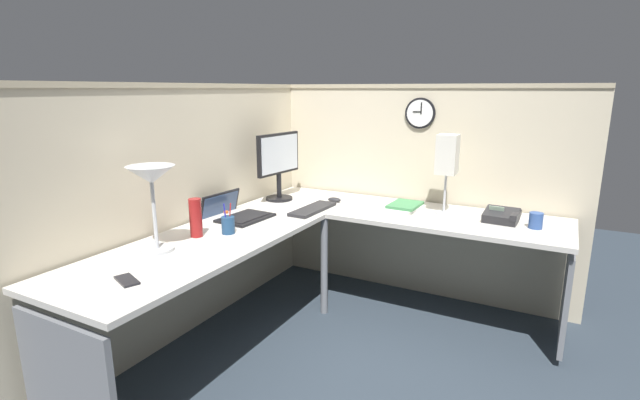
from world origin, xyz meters
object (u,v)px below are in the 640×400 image
object	(u,v)px
monitor	(279,161)
office_phone	(502,216)
thermos_flask	(196,218)
book_stack	(404,207)
pen_cup	(228,225)
desk_lamp_dome	(152,182)
wall_clock	(420,113)
computer_mouse	(334,200)
desk_lamp_paper	(447,157)
keyboard	(313,209)
laptop	(234,213)
cell_phone	(127,280)
coffee_mug	(536,221)

from	to	relation	value
monitor	office_phone	size ratio (longest dim) A/B	2.30
monitor	thermos_flask	xyz separation A→B (m)	(-0.97, -0.07, -0.18)
monitor	book_stack	distance (m)	0.97
monitor	pen_cup	xyz separation A→B (m)	(-0.85, -0.20, -0.24)
desk_lamp_dome	pen_cup	size ratio (longest dim) A/B	2.47
office_phone	wall_clock	xyz separation A→B (m)	(0.32, 0.65, 0.61)
computer_mouse	desk_lamp_paper	bearing A→B (deg)	-86.40
desk_lamp_dome	pen_cup	world-z (taller)	desk_lamp_dome
book_stack	desk_lamp_dome	bearing A→B (deg)	148.52
thermos_flask	office_phone	bearing A→B (deg)	-52.92
pen_cup	office_phone	world-z (taller)	pen_cup
monitor	keyboard	world-z (taller)	monitor
laptop	thermos_flask	xyz separation A→B (m)	(-0.43, -0.07, 0.09)
keyboard	cell_phone	bearing A→B (deg)	176.41
laptop	pen_cup	xyz separation A→B (m)	(-0.30, -0.19, 0.03)
desk_lamp_dome	wall_clock	distance (m)	1.94
computer_mouse	office_phone	size ratio (longest dim) A/B	0.48
office_phone	thermos_flask	bearing A→B (deg)	127.08
desk_lamp_paper	wall_clock	size ratio (longest dim) A/B	2.41
desk_lamp_paper	pen_cup	bearing A→B (deg)	135.92
laptop	desk_lamp_dome	distance (m)	0.78
pen_cup	wall_clock	bearing A→B (deg)	-28.61
desk_lamp_paper	coffee_mug	bearing A→B (deg)	-97.76
desk_lamp_dome	thermos_flask	distance (m)	0.38
wall_clock	coffee_mug	bearing A→B (deg)	-113.54
desk_lamp_paper	thermos_flask	bearing A→B (deg)	135.99
laptop	desk_lamp_paper	size ratio (longest dim) A/B	0.76
laptop	keyboard	world-z (taller)	laptop
office_phone	desk_lamp_paper	distance (m)	0.51
computer_mouse	book_stack	size ratio (longest dim) A/B	0.33
desk_lamp_dome	desk_lamp_paper	distance (m)	1.83
desk_lamp_dome	wall_clock	xyz separation A→B (m)	(1.72, -0.85, 0.28)
keyboard	pen_cup	distance (m)	0.71
computer_mouse	pen_cup	world-z (taller)	pen_cup
laptop	coffee_mug	bearing A→B (deg)	-69.63
pen_cup	desk_lamp_paper	bearing A→B (deg)	-44.08
monitor	pen_cup	bearing A→B (deg)	-166.93
keyboard	book_stack	bearing A→B (deg)	-58.05
book_stack	laptop	bearing A→B (deg)	127.35
computer_mouse	cell_phone	world-z (taller)	computer_mouse
desk_lamp_paper	cell_phone	bearing A→B (deg)	152.04
book_stack	keyboard	bearing A→B (deg)	120.30
desk_lamp_dome	cell_phone	world-z (taller)	desk_lamp_dome
cell_phone	pen_cup	bearing A→B (deg)	25.17
laptop	thermos_flask	distance (m)	0.44
book_stack	coffee_mug	world-z (taller)	coffee_mug
laptop	coffee_mug	world-z (taller)	laptop
office_phone	book_stack	bearing A→B (deg)	89.79
pen_cup	thermos_flask	xyz separation A→B (m)	(-0.13, 0.12, 0.06)
monitor	wall_clock	bearing A→B (deg)	-62.69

